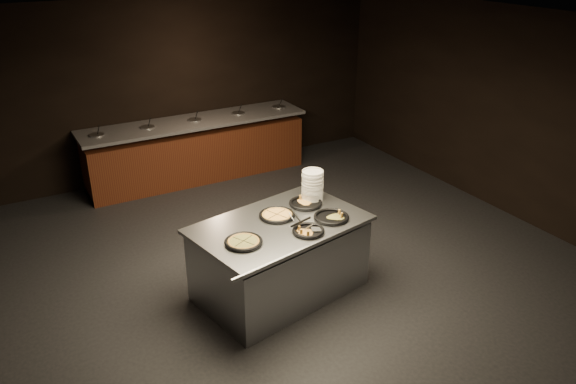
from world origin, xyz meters
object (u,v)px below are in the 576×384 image
pan_veggie_whole (243,242)px  pan_cheese_whole (277,215)px  plate_stack (312,185)px  serving_counter (280,259)px

pan_veggie_whole → pan_cheese_whole: 0.68m
pan_veggie_whole → pan_cheese_whole: (0.58, 0.36, 0.00)m
plate_stack → pan_cheese_whole: plate_stack is taller
serving_counter → pan_veggie_whole: bearing=-169.4°
serving_counter → pan_veggie_whole: 0.75m
pan_cheese_whole → serving_counter: bearing=-107.1°
serving_counter → pan_cheese_whole: 0.51m
plate_stack → pan_veggie_whole: plate_stack is taller
serving_counter → plate_stack: plate_stack is taller
pan_cheese_whole → plate_stack: bearing=19.0°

